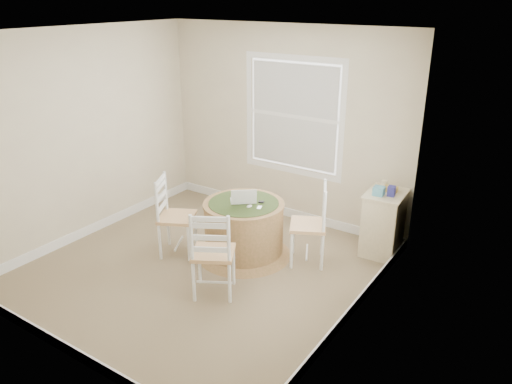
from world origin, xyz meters
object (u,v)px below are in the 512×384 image
Objects in this scene: round_table at (244,227)px; chair_near at (213,252)px; chair_left at (177,217)px; chair_right at (308,225)px; corner_chest at (383,222)px; laptop at (243,200)px.

round_table is 1.19× the size of chair_near.
chair_left is (-0.69, -0.40, 0.10)m from round_table.
chair_right reaches higher than corner_chest.
corner_chest is at bearing -151.52° from chair_near.
chair_left is 1.00× the size of chair_near.
chair_right is 0.96m from corner_chest.
chair_near is at bearing -50.58° from chair_right.
chair_near is 2.16m from corner_chest.
corner_chest is (1.14, 1.83, -0.09)m from chair_near.
corner_chest is at bearing 17.36° from round_table.
round_table is 1.19× the size of chair_left.
chair_left is 1.00m from chair_near.
chair_right is (1.40, 0.67, 0.00)m from chair_left.
round_table is at bearing 95.27° from laptop.
chair_near is 0.92m from laptop.
round_table is 1.67m from corner_chest.
chair_right is 1.22× the size of corner_chest.
laptop is 1.70m from corner_chest.
round_table is 1.19× the size of chair_right.
chair_near is (0.21, -0.85, 0.10)m from round_table.
corner_chest is at bearing 111.86° from chair_right.
chair_left is 2.43× the size of laptop.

